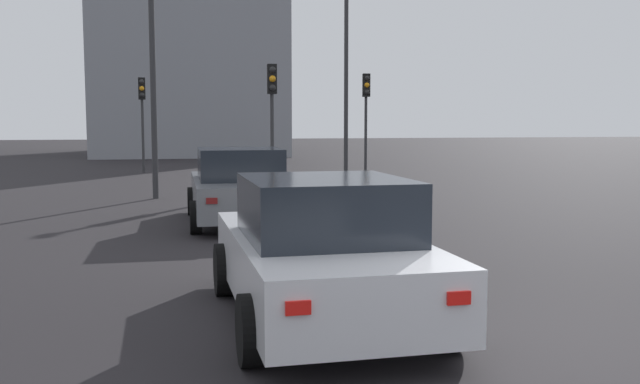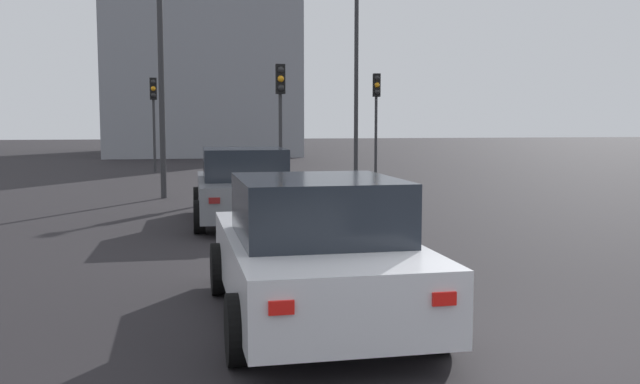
% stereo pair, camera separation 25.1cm
% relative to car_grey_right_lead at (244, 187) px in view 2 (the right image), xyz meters
% --- Properties ---
extents(ground_plane, '(160.00, 160.00, 0.20)m').
position_rel_car_grey_right_lead_xyz_m(ground_plane, '(-9.01, -1.83, -0.86)').
color(ground_plane, black).
extents(car_grey_right_lead, '(4.47, 2.13, 1.57)m').
position_rel_car_grey_right_lead_xyz_m(car_grey_right_lead, '(0.00, 0.00, 0.00)').
color(car_grey_right_lead, slate).
rests_on(car_grey_right_lead, ground_plane).
extents(car_white_right_second, '(4.20, 2.11, 1.55)m').
position_rel_car_grey_right_lead_xyz_m(car_white_right_second, '(-7.45, -0.16, -0.01)').
color(car_white_right_second, silver).
rests_on(car_white_right_second, ground_plane).
extents(traffic_light_near_left, '(0.32, 0.28, 3.86)m').
position_rel_car_grey_right_lead_xyz_m(traffic_light_near_left, '(6.70, -1.67, 2.03)').
color(traffic_light_near_left, '#2D2D30').
rests_on(traffic_light_near_left, ground_plane).
extents(traffic_light_near_right, '(0.32, 0.29, 3.99)m').
position_rel_car_grey_right_lead_xyz_m(traffic_light_near_right, '(12.00, -6.15, 2.11)').
color(traffic_light_near_right, '#2D2D30').
rests_on(traffic_light_near_right, ground_plane).
extents(traffic_light_far_left, '(0.32, 0.29, 3.92)m').
position_rel_car_grey_right_lead_xyz_m(traffic_light_far_left, '(15.24, 2.51, 2.07)').
color(traffic_light_far_left, '#2D2D30').
rests_on(traffic_light_far_left, ground_plane).
extents(street_lamp_kerbside, '(0.56, 0.36, 7.65)m').
position_rel_car_grey_right_lead_xyz_m(street_lamp_kerbside, '(11.86, -5.30, 3.72)').
color(street_lamp_kerbside, '#2D2D30').
rests_on(street_lamp_kerbside, ground_plane).
extents(street_lamp_far, '(0.56, 0.36, 7.23)m').
position_rel_car_grey_right_lead_xyz_m(street_lamp_far, '(5.14, 1.82, 3.51)').
color(street_lamp_far, '#2D2D30').
rests_on(street_lamp_far, ground_plane).
extents(building_facade_left, '(14.36, 11.51, 16.79)m').
position_rel_car_grey_right_lead_xyz_m(building_facade_left, '(33.11, 0.17, 7.64)').
color(building_facade_left, gray).
rests_on(building_facade_left, ground_plane).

